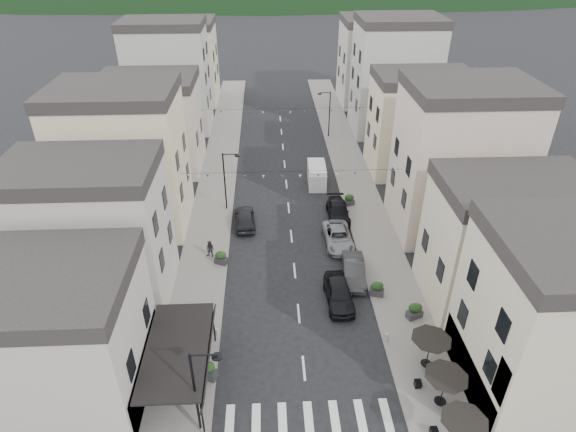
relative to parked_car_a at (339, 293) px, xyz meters
name	(u,v)px	position (x,y,z in m)	size (l,w,h in m)	color
sidewalk_left	(217,181)	(-10.55, 19.87, -0.75)	(4.00, 76.00, 0.12)	slate
sidewalk_right	(354,178)	(4.45, 19.87, -0.75)	(4.00, 76.00, 0.12)	slate
boutique_building	(32,344)	(-18.55, -7.13, 3.19)	(12.00, 8.00, 8.00)	#B6B2A7
bistro_building	(567,326)	(11.45, -8.13, 4.19)	(10.00, 8.00, 10.00)	beige
boutique_awning	(181,350)	(-10.30, -7.13, 2.31)	(3.77, 7.50, 3.28)	black
buildings_row_left	(154,110)	(-17.55, 25.63, 5.31)	(10.20, 54.16, 14.00)	#B6B2A7
buildings_row_right	(413,108)	(11.45, 24.47, 5.51)	(10.20, 54.16, 14.50)	beige
cafe_terrace	(446,380)	(4.65, -9.33, 1.55)	(2.50, 8.10, 2.53)	black
streetlamp_left_near	(199,385)	(-8.87, -10.13, 2.89)	(1.70, 0.56, 6.00)	black
streetlamp_left_far	(227,176)	(-8.87, 13.87, 2.89)	(1.70, 0.56, 6.00)	black
streetlamp_right_far	(327,110)	(2.77, 31.87, 2.89)	(1.70, 0.56, 6.00)	black
bollards	(305,370)	(-3.05, -6.63, -0.39)	(11.66, 10.26, 0.60)	gray
bunting_near	(291,175)	(-3.05, 9.87, 4.85)	(19.00, 0.28, 0.62)	black
bunting_far	(284,112)	(-3.05, 25.87, 4.85)	(19.00, 0.28, 0.62)	black
parked_car_a	(339,293)	(0.00, 0.00, 0.00)	(1.91, 4.74, 1.61)	black
parked_car_b	(354,271)	(1.55, 2.66, -0.04)	(1.62, 4.66, 1.53)	#2E2E31
parked_car_c	(338,237)	(0.97, 7.49, -0.10)	(2.34, 5.07, 1.41)	gray
parked_car_d	(338,211)	(1.55, 11.85, -0.11)	(1.96, 4.83, 1.40)	black
parked_car_e	(245,218)	(-7.26, 10.90, -0.04)	(1.82, 4.51, 1.54)	black
delivery_van	(317,174)	(0.21, 18.95, 0.28)	(2.01, 4.69, 2.21)	silver
pedestrian_a	(193,326)	(-10.29, -3.14, 0.24)	(0.68, 0.44, 1.85)	black
pedestrian_b	(210,249)	(-9.99, 5.94, 0.09)	(0.75, 0.59, 1.55)	#26202B
planter_la	(207,370)	(-9.05, -6.64, -0.06)	(1.30, 1.00, 1.29)	#29292B
planter_lb	(221,258)	(-9.05, 4.98, -0.12)	(1.19, 0.94, 1.18)	#28282A
planter_ra	(415,311)	(5.15, -2.01, -0.08)	(1.26, 0.97, 1.25)	#2F2F31
planter_rb	(377,289)	(2.95, 0.49, -0.10)	(1.20, 0.88, 1.20)	#2D2D30
planter_rc	(349,200)	(2.95, 13.99, -0.12)	(1.17, 0.85, 1.17)	#303033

